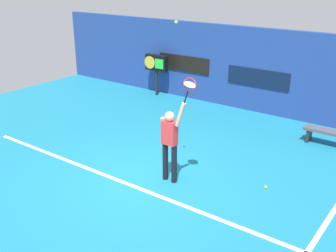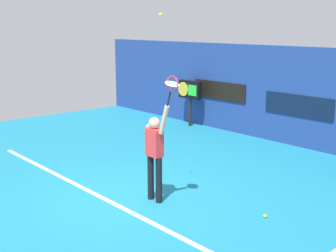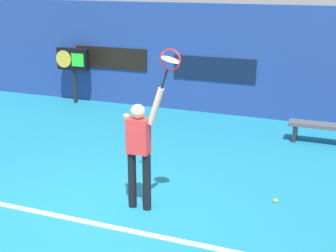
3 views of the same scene
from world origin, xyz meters
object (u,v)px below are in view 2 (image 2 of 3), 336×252
object	(u,v)px
tennis_ball	(161,15)
spare_ball	(265,216)
tennis_player	(155,152)
scoreboard_clock	(190,91)
tennis_racket	(172,86)

from	to	relation	value
tennis_ball	spare_ball	distance (m)	4.12
tennis_player	scoreboard_clock	bearing A→B (deg)	130.36
tennis_player	tennis_racket	world-z (taller)	tennis_racket
scoreboard_clock	tennis_racket	bearing A→B (deg)	-46.65
tennis_player	tennis_ball	bearing A→B (deg)	44.48
tennis_player	tennis_ball	xyz separation A→B (m)	(0.09, 0.09, 2.59)
tennis_player	scoreboard_clock	xyz separation A→B (m)	(-4.49, 5.28, 0.19)
tennis_player	tennis_racket	xyz separation A→B (m)	(0.50, -0.00, 1.34)
tennis_ball	tennis_racket	bearing A→B (deg)	-12.25
tennis_ball	spare_ball	size ratio (longest dim) A/B	1.00
tennis_racket	tennis_ball	world-z (taller)	tennis_ball
tennis_racket	tennis_ball	size ratio (longest dim) A/B	9.21
tennis_racket	tennis_ball	xyz separation A→B (m)	(-0.41, 0.09, 1.25)
tennis_ball	spare_ball	bearing A→B (deg)	25.16
tennis_player	tennis_ball	world-z (taller)	tennis_ball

